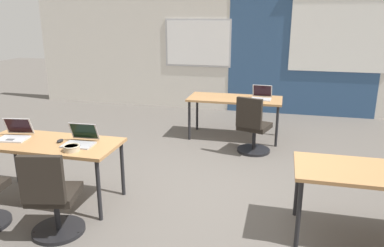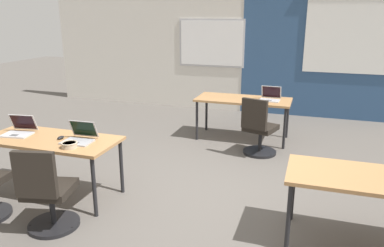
% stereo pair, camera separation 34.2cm
% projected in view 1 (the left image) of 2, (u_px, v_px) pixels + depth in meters
% --- Properties ---
extents(ground_plane, '(24.00, 24.00, 0.00)m').
position_uv_depth(ground_plane, '(210.00, 192.00, 4.62)').
color(ground_plane, '#56514C').
extents(back_wall_assembly, '(10.00, 0.27, 2.80)m').
position_uv_depth(back_wall_assembly, '(250.00, 47.00, 8.11)').
color(back_wall_assembly, silver).
rests_on(back_wall_assembly, ground).
extents(desk_near_left, '(1.60, 0.70, 0.72)m').
position_uv_depth(desk_near_left, '(50.00, 147.00, 4.27)').
color(desk_near_left, '#A37547').
rests_on(desk_near_left, ground).
extents(desk_near_right, '(1.60, 0.70, 0.72)m').
position_uv_depth(desk_near_right, '(383.00, 178.00, 3.47)').
color(desk_near_right, '#A37547').
rests_on(desk_near_right, ground).
extents(desk_far_center, '(1.60, 0.70, 0.72)m').
position_uv_depth(desk_far_center, '(235.00, 101.00, 6.48)').
color(desk_far_center, '#A37547').
rests_on(desk_far_center, ground).
extents(laptop_far_right, '(0.35, 0.31, 0.23)m').
position_uv_depth(laptop_far_right, '(261.00, 96.00, 6.36)').
color(laptop_far_right, '#B7B7BC').
rests_on(laptop_far_right, desk_far_center).
extents(chair_far_right, '(0.55, 0.60, 0.92)m').
position_uv_depth(chair_far_right, '(253.00, 130.00, 5.82)').
color(chair_far_right, black).
rests_on(chair_far_right, ground).
extents(laptop_near_left_end, '(0.37, 0.36, 0.22)m').
position_uv_depth(laptop_near_left_end, '(15.00, 134.00, 4.36)').
color(laptop_near_left_end, '#B7B7BC').
rests_on(laptop_near_left_end, desk_near_left).
extents(laptop_near_left_inner, '(0.34, 0.33, 0.22)m').
position_uv_depth(laptop_near_left_inner, '(80.00, 140.00, 4.17)').
color(laptop_near_left_inner, '#9E9EA3').
rests_on(laptop_near_left_inner, desk_near_left).
extents(mouse_near_left_inner, '(0.06, 0.10, 0.03)m').
position_uv_depth(mouse_near_left_inner, '(60.00, 141.00, 4.24)').
color(mouse_near_left_inner, black).
rests_on(mouse_near_left_inner, desk_near_left).
extents(chair_near_left_inner, '(0.53, 0.58, 0.92)m').
position_uv_depth(chair_near_left_inner, '(53.00, 202.00, 3.61)').
color(chair_near_left_inner, black).
rests_on(chair_near_left_inner, ground).
extents(snack_bowl, '(0.18, 0.18, 0.06)m').
position_uv_depth(snack_bowl, '(71.00, 148.00, 3.97)').
color(snack_bowl, tan).
rests_on(snack_bowl, desk_near_left).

